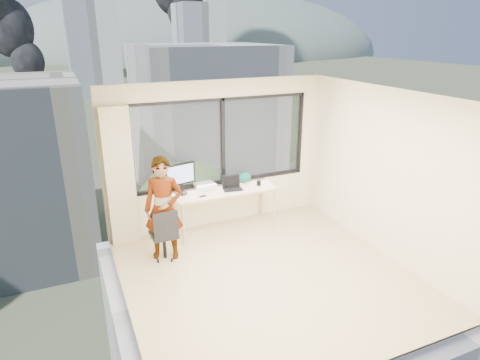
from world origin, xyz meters
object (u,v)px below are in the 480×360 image
handbag (244,177)px  game_console (205,186)px  chair (164,233)px  person (164,209)px  monitor (180,178)px  laptop (233,184)px  desk (225,209)px

handbag → game_console: bearing=-165.6°
chair → handbag: bearing=21.9°
person → monitor: bearing=76.7°
laptop → person: bearing=-152.3°
person → chair: bearing=-120.6°
chair → handbag: handbag is taller
game_console → handbag: bearing=-7.5°
handbag → chair: bearing=-140.4°
person → game_console: size_ratio=4.83×
desk → laptop: 0.50m
chair → desk: bearing=22.1°
monitor → game_console: 0.52m
person → monitor: 0.84m
desk → handbag: size_ratio=6.93×
desk → laptop: laptop is taller
desk → monitor: bearing=170.2°
chair → person: (0.04, 0.03, 0.38)m
chair → monitor: 1.04m
person → handbag: 1.83m
desk → chair: 1.37m
desk → handbag: 0.69m
game_console → laptop: (0.42, -0.25, 0.06)m
person → game_console: 1.19m
person → handbag: size_ratio=6.30×
desk → monitor: (-0.75, 0.13, 0.65)m
desk → monitor: size_ratio=3.29×
monitor → laptop: monitor is taller
chair → laptop: size_ratio=2.54×
desk → chair: bearing=-155.5°
monitor → game_console: bearing=-2.4°
game_console → handbag: (0.75, -0.01, 0.06)m
person → monitor: size_ratio=2.99×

